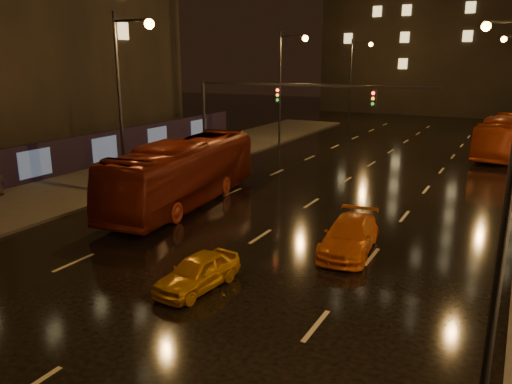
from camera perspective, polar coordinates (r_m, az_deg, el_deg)
ground at (r=31.00m, az=9.11°, el=0.55°), size 140.00×140.00×0.00m
sidewalk_left at (r=33.81m, az=-16.06°, el=1.48°), size 7.00×70.00×0.15m
hoarding_left at (r=34.35m, az=-24.14°, el=2.96°), size 0.30×46.00×2.50m
traffic_signal at (r=32.17m, az=0.81°, el=9.82°), size 15.31×0.32×6.20m
streetlight_right at (r=10.55m, az=24.17°, el=7.28°), size 2.64×0.50×10.00m
bus_red at (r=27.09m, az=-8.23°, el=2.24°), size 4.37×12.63×3.44m
bus_curb at (r=45.15m, az=26.33°, el=5.72°), size 3.71×11.48×3.14m
taxi_near at (r=17.30m, az=-6.68°, el=-9.07°), size 1.74×3.61×1.19m
taxi_far at (r=20.65m, az=10.62°, el=-4.93°), size 2.41×4.83×1.35m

